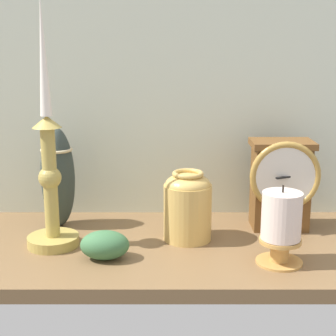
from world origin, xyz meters
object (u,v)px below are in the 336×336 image
at_px(mantel_clock, 280,183).
at_px(brass_vase_jar, 187,204).
at_px(pillar_candle_front, 280,225).
at_px(tall_ceramic_vase, 57,177).
at_px(candlestick_tall_left, 49,174).

xyz_separation_m(mantel_clock, brass_vase_jar, (-0.18, -0.06, -0.02)).
bearing_deg(mantel_clock, pillar_candle_front, -101.48).
xyz_separation_m(mantel_clock, tall_ceramic_vase, (-0.43, 0.02, 0.01)).
bearing_deg(brass_vase_jar, mantel_clock, 17.70).
bearing_deg(candlestick_tall_left, pillar_candle_front, -10.98).
height_order(mantel_clock, pillar_candle_front, mantel_clock).
bearing_deg(tall_ceramic_vase, mantel_clock, -2.10).
bearing_deg(tall_ceramic_vase, candlestick_tall_left, -84.93).
height_order(candlestick_tall_left, brass_vase_jar, candlestick_tall_left).
relative_size(mantel_clock, tall_ceramic_vase, 0.91).
bearing_deg(pillar_candle_front, candlestick_tall_left, 169.02).
bearing_deg(tall_ceramic_vase, pillar_candle_front, -24.42).
distance_m(mantel_clock, tall_ceramic_vase, 0.43).
height_order(mantel_clock, brass_vase_jar, mantel_clock).
bearing_deg(brass_vase_jar, tall_ceramic_vase, 163.62).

